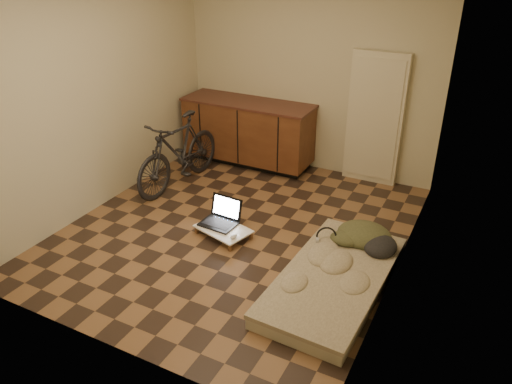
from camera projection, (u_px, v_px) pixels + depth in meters
The scene contains 10 objects.
room_shell at pixel (234, 118), 4.97m from camera, with size 3.50×4.00×2.60m.
cabinets at pixel (248, 132), 7.00m from camera, with size 1.84×0.62×0.91m.
appliance_panel at pixel (375, 119), 6.32m from camera, with size 0.70×0.10×1.70m, color beige.
bicycle at pixel (178, 148), 6.33m from camera, with size 0.47×1.59×1.03m, color black.
futon at pixel (334, 280), 4.63m from camera, with size 0.94×1.84×0.16m.
clothing_pile at pixel (368, 232), 5.01m from camera, with size 0.59×0.49×0.23m, color #3F4126, non-canonical shape.
headphones at pixel (326, 236), 5.01m from camera, with size 0.23×0.21×0.15m, color black, non-canonical shape.
lap_desk at pixel (223, 229), 5.41m from camera, with size 0.66×0.52×0.10m.
laptop at pixel (221, 218), 5.49m from camera, with size 0.41×0.37×0.27m.
mouse at pixel (234, 236), 5.23m from camera, with size 0.06×0.10×0.04m, color silver.
Camera 1 is at (2.37, -4.13, 2.92)m, focal length 35.00 mm.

